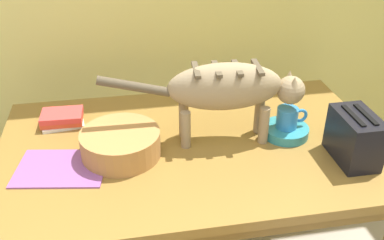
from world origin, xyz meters
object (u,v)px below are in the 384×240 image
cat (230,89)px  magazine (61,168)px  book_stack (62,118)px  dining_table (192,163)px  saucer_bowl (285,131)px  coffee_mug (288,118)px  wicker_basket (121,143)px  toaster (355,137)px

cat → magazine: size_ratio=2.47×
magazine → book_stack: 0.30m
dining_table → saucer_bowl: (0.36, -0.00, 0.10)m
saucer_bowl → coffee_mug: 0.06m
magazine → wicker_basket: wicker_basket is taller
magazine → book_stack: (-0.02, 0.30, 0.02)m
dining_table → magazine: size_ratio=4.74×
cat → dining_table: bearing=-80.9°
magazine → coffee_mug: bearing=14.4°
wicker_basket → saucer_bowl: bearing=2.1°
dining_table → magazine: magazine is taller
wicker_basket → dining_table: bearing=5.7°
cat → book_stack: size_ratio=4.33×
magazine → cat: bearing=17.6°
cat → coffee_mug: (0.22, -0.02, -0.13)m
coffee_mug → wicker_basket: 0.62m
coffee_mug → book_stack: coffee_mug is taller
magazine → book_stack: size_ratio=1.75×
saucer_bowl → book_stack: (-0.83, 0.23, 0.01)m
cat → book_stack: cat is taller
dining_table → cat: 0.32m
coffee_mug → toaster: bearing=-48.2°
book_stack → coffee_mug: bearing=-15.4°
toaster → cat: bearing=152.8°
cat → magazine: (-0.59, -0.09, -0.20)m
dining_table → coffee_mug: size_ratio=11.79×
coffee_mug → book_stack: 0.87m
coffee_mug → cat: bearing=176.1°
dining_table → wicker_basket: (-0.26, -0.03, 0.13)m
saucer_bowl → book_stack: size_ratio=1.02×
dining_table → toaster: 0.58m
dining_table → book_stack: bearing=154.5°
saucer_bowl → book_stack: book_stack is taller
saucer_bowl → toaster: 0.26m
coffee_mug → toaster: toaster is taller
saucer_bowl → magazine: 0.82m
cat → saucer_bowl: cat is taller
dining_table → wicker_basket: 0.29m
coffee_mug → magazine: coffee_mug is taller
cat → toaster: cat is taller
wicker_basket → toaster: (0.78, -0.16, 0.04)m
saucer_bowl → magazine: (-0.81, -0.07, -0.01)m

